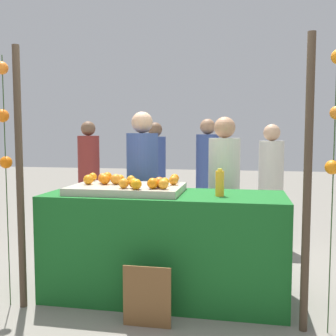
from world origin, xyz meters
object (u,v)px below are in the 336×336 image
(stall_counter, at_px, (165,245))
(vendor_left, at_px, (143,196))
(chalkboard_sign, at_px, (147,297))
(orange_0, at_px, (120,179))
(juice_bottle, at_px, (220,183))
(orange_1, at_px, (136,184))
(vendor_right, at_px, (224,200))

(stall_counter, height_order, vendor_left, vendor_left)
(chalkboard_sign, distance_m, vendor_left, 1.39)
(orange_0, bearing_deg, chalkboard_sign, -59.03)
(juice_bottle, bearing_deg, orange_1, -164.60)
(chalkboard_sign, height_order, vendor_left, vendor_left)
(chalkboard_sign, bearing_deg, orange_0, 120.97)
(orange_1, relative_size, chalkboard_sign, 0.19)
(stall_counter, bearing_deg, vendor_right, 57.45)
(juice_bottle, bearing_deg, stall_counter, 172.49)
(orange_0, distance_m, orange_1, 0.43)
(stall_counter, relative_size, chalkboard_sign, 4.37)
(orange_0, distance_m, vendor_left, 0.62)
(juice_bottle, height_order, vendor_left, vendor_left)
(juice_bottle, height_order, vendor_right, vendor_right)
(juice_bottle, xyz_separation_m, vendor_right, (-0.00, 0.78, -0.27))
(chalkboard_sign, distance_m, vendor_right, 1.45)
(orange_1, xyz_separation_m, vendor_right, (0.64, 0.95, -0.27))
(stall_counter, xyz_separation_m, chalkboard_sign, (-0.02, -0.56, -0.23))
(orange_1, bearing_deg, stall_counter, 52.78)
(vendor_left, bearing_deg, vendor_right, 2.11)
(juice_bottle, bearing_deg, vendor_left, 137.85)
(orange_0, xyz_separation_m, chalkboard_sign, (0.40, -0.67, -0.77))
(orange_0, bearing_deg, juice_bottle, -11.39)
(juice_bottle, xyz_separation_m, vendor_left, (-0.82, 0.75, -0.24))
(stall_counter, xyz_separation_m, vendor_left, (-0.36, 0.69, 0.30))
(vendor_left, bearing_deg, orange_1, -78.63)
(stall_counter, distance_m, juice_bottle, 0.71)
(orange_1, bearing_deg, orange_0, 124.49)
(orange_1, xyz_separation_m, chalkboard_sign, (0.16, -0.32, -0.77))
(stall_counter, distance_m, vendor_right, 0.89)
(orange_0, bearing_deg, stall_counter, -15.50)
(orange_1, height_order, juice_bottle, juice_bottle)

